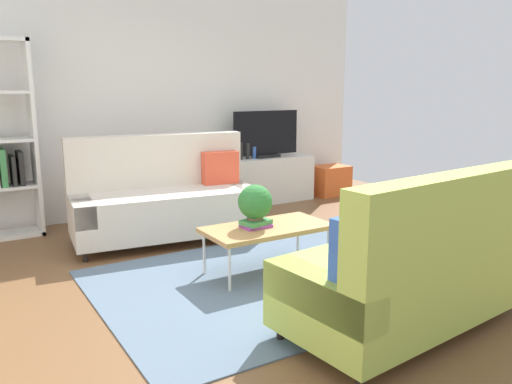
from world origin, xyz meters
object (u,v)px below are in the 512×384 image
potted_plant (255,203)px  bottle_0 (241,151)px  couch_beige (165,199)px  storage_trunk (330,180)px  couch_green (419,265)px  tv_console (265,180)px  bottle_2 (254,153)px  vase_0 (227,153)px  bottle_1 (248,151)px  coffee_table (267,229)px  table_book_0 (256,226)px  tv (266,135)px

potted_plant → bottle_0: bottle_0 is taller
couch_beige → storage_trunk: 3.09m
couch_green → tv_console: size_ratio=1.41×
potted_plant → bottle_2: size_ratio=2.27×
storage_trunk → potted_plant: 3.52m
tv_console → bottle_0: bearing=-174.5°
vase_0 → storage_trunk: bearing=-5.1°
tv_console → bottle_1: 0.53m
storage_trunk → potted_plant: potted_plant is taller
bottle_0 → vase_0: bearing=151.1°
tv_console → vase_0: bearing=175.1°
coffee_table → tv_console: tv_console is taller
storage_trunk → bottle_2: bottle_2 is taller
couch_green → bottle_1: 3.87m
table_book_0 → bottle_2: bearing=59.0°
coffee_table → bottle_0: 2.59m
table_book_0 → bottle_2: (1.39, 2.31, 0.29)m
couch_beige → vase_0: (1.28, 1.01, 0.30)m
couch_beige → storage_trunk: (2.96, 0.86, -0.22)m
bottle_2 → table_book_0: bearing=-121.0°
tv_console → vase_0: size_ratio=7.18×
tv → vase_0: tv is taller
tv_console → tv: tv is taller
potted_plant → bottle_2: 2.68m
coffee_table → vase_0: vase_0 is taller
couch_beige → bottle_0: 1.74m
vase_0 → coffee_table: bearing=-110.5°
vase_0 → bottle_2: size_ratio=1.20×
bottle_0 → tv: bearing=2.7°
tv_console → bottle_1: bottle_1 is taller
couch_beige → table_book_0: couch_beige is taller
bottle_0 → couch_beige: bearing=-147.7°
tv → bottle_0: bearing=-177.3°
bottle_2 → tv_console: bearing=11.2°
tv → bottle_0: size_ratio=4.19×
potted_plant → storage_trunk: bearing=39.8°
coffee_table → storage_trunk: storage_trunk is taller
tv → table_book_0: bearing=-124.3°
tv_console → storage_trunk: 1.11m
storage_trunk → table_book_0: 3.51m
couch_beige → potted_plant: couch_beige is taller
storage_trunk → bottle_1: bearing=177.6°
bottle_1 → vase_0: bearing=161.8°
potted_plant → vase_0: (1.01, 2.39, 0.11)m
couch_green → table_book_0: size_ratio=8.21×
tv_console → potted_plant: bearing=-124.2°
coffee_table → tv_console: bearing=57.9°
coffee_table → table_book_0: 0.11m
vase_0 → bottle_0: 0.19m
coffee_table → bottle_0: bearing=65.4°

